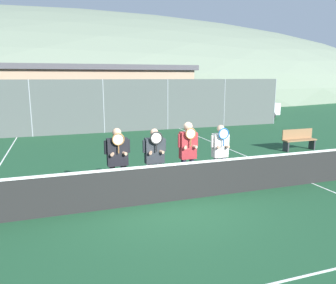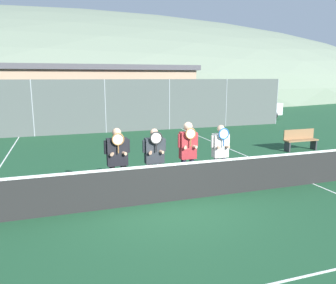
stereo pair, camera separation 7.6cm
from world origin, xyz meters
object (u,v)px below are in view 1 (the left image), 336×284
(player_center_right, at_px, (188,151))
(bench_courtside, at_px, (299,139))
(car_center, at_px, (178,108))
(player_center_left, at_px, (155,155))
(car_left_of_center, at_px, (95,112))
(player_leftmost, at_px, (118,157))
(player_rightmost, at_px, (220,150))
(car_right_of_center, at_px, (247,106))

(player_center_right, xyz_separation_m, bench_courtside, (6.15, 3.09, -0.63))
(player_center_right, height_order, car_center, car_center)
(player_center_left, height_order, car_left_of_center, player_center_left)
(player_leftmost, height_order, player_rightmost, player_leftmost)
(bench_courtside, bearing_deg, car_center, 100.11)
(car_left_of_center, bearing_deg, player_leftmost, -93.96)
(car_center, bearing_deg, player_center_right, -109.52)
(player_rightmost, distance_m, car_right_of_center, 15.23)
(player_leftmost, bearing_deg, player_rightmost, 1.74)
(player_rightmost, bearing_deg, bench_courtside, 29.95)
(player_leftmost, relative_size, player_center_left, 1.04)
(player_center_right, xyz_separation_m, car_left_of_center, (-0.94, 12.68, -0.23))
(car_right_of_center, bearing_deg, player_center_left, -130.07)
(player_center_left, bearing_deg, bench_courtside, 23.20)
(player_leftmost, xyz_separation_m, car_right_of_center, (11.49, 12.59, -0.13))
(car_center, relative_size, bench_courtside, 3.04)
(player_rightmost, distance_m, car_center, 12.94)
(player_center_left, distance_m, player_center_right, 0.88)
(player_center_left, bearing_deg, car_left_of_center, 90.31)
(player_leftmost, height_order, player_center_left, player_leftmost)
(car_center, height_order, car_right_of_center, car_center)
(player_center_right, height_order, bench_courtside, player_center_right)
(bench_courtside, bearing_deg, player_center_right, -153.33)
(player_leftmost, relative_size, car_left_of_center, 0.37)
(car_left_of_center, xyz_separation_m, car_center, (5.40, -0.11, 0.10))
(player_leftmost, distance_m, player_center_left, 0.95)
(car_left_of_center, xyz_separation_m, car_right_of_center, (10.61, -0.07, 0.06))
(player_leftmost, distance_m, player_center_right, 1.82)
(player_rightmost, relative_size, car_center, 0.38)
(player_leftmost, xyz_separation_m, bench_courtside, (7.97, 3.06, -0.60))
(player_rightmost, xyz_separation_m, car_right_of_center, (8.69, 12.50, -0.07))
(player_leftmost, xyz_separation_m, player_center_right, (1.82, -0.03, 0.04))
(player_rightmost, xyz_separation_m, bench_courtside, (5.16, 2.98, -0.54))
(car_right_of_center, bearing_deg, player_leftmost, -132.39)
(player_center_left, height_order, bench_courtside, player_center_left)
(car_right_of_center, bearing_deg, car_center, -179.56)
(player_leftmost, relative_size, car_center, 0.40)
(player_leftmost, distance_m, bench_courtside, 8.56)
(car_left_of_center, bearing_deg, car_right_of_center, -0.35)
(player_center_right, bearing_deg, player_leftmost, 179.10)
(player_rightmost, relative_size, bench_courtside, 1.16)
(player_center_right, relative_size, car_center, 0.41)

